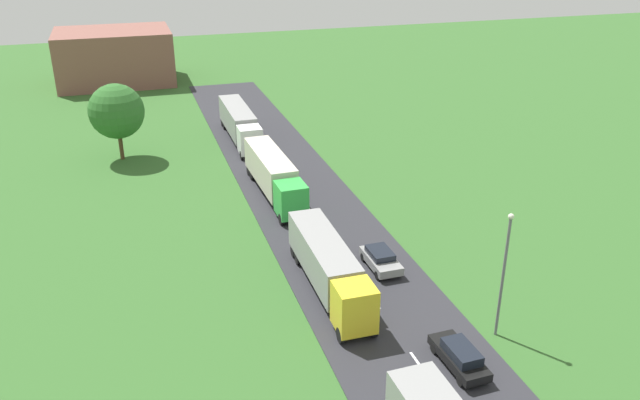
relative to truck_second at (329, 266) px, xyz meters
name	(u,v)px	position (x,y,z in m)	size (l,w,h in m)	color
road	(412,355)	(2.59, -8.26, -2.06)	(10.00, 140.00, 0.06)	#2B2B30
lane_marking_centre	(443,398)	(2.59, -12.26, -2.03)	(0.16, 122.81, 0.01)	white
truck_second	(329,266)	(0.00, 0.00, 0.00)	(2.57, 12.73, 3.47)	yellow
truck_third	(274,174)	(0.31, 17.50, 0.10)	(2.87, 13.58, 3.74)	green
truck_fourth	(239,122)	(0.31, 34.38, 0.08)	(2.50, 14.02, 3.68)	white
car_third	(460,356)	(4.71, -10.12, -1.27)	(1.86, 4.56, 1.47)	black
car_fourth	(381,259)	(4.70, 1.90, -1.28)	(1.95, 4.17, 1.41)	gray
lamppost_second	(504,270)	(8.51, -7.92, 2.60)	(0.36, 0.36, 8.43)	slate
tree_oak	(116,111)	(-13.05, 32.03, 3.22)	(5.79, 5.79, 8.22)	#513823
distant_building	(115,57)	(-12.75, 68.08, 1.93)	(17.15, 12.99, 8.04)	brown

